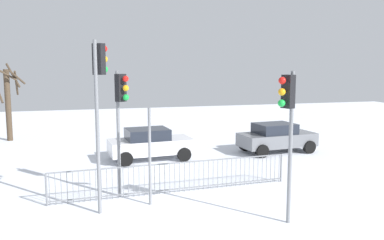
{
  "coord_description": "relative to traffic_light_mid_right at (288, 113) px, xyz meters",
  "views": [
    {
      "loc": [
        -3.05,
        -11.01,
        4.49
      ],
      "look_at": [
        0.87,
        3.57,
        2.4
      ],
      "focal_mm": 38.79,
      "sensor_mm": 36.0,
      "label": 1
    }
  ],
  "objects": [
    {
      "name": "ground_plane",
      "position": [
        -2.35,
        0.93,
        -3.13
      ],
      "size": [
        60.0,
        60.0,
        0.0
      ],
      "primitive_type": "plane",
      "color": "white"
    },
    {
      "name": "traffic_light_mid_right",
      "position": [
        0.0,
        0.0,
        0.0
      ],
      "size": [
        0.54,
        0.38,
        4.27
      ],
      "rotation": [
        0.0,
        0.0,
        1.94
      ],
      "color": "slate",
      "rests_on": "ground"
    },
    {
      "name": "traffic_light_foreground_right",
      "position": [
        -4.16,
        3.58,
        -0.03
      ],
      "size": [
        0.44,
        0.49,
        4.23
      ],
      "rotation": [
        0.0,
        0.0,
        3.76
      ],
      "color": "slate",
      "rests_on": "ground"
    },
    {
      "name": "traffic_light_mid_left",
      "position": [
        -4.88,
        2.29,
        0.62
      ],
      "size": [
        0.46,
        0.48,
        5.14
      ],
      "rotation": [
        0.0,
        0.0,
        5.56
      ],
      "color": "slate",
      "rests_on": "ground"
    },
    {
      "name": "direction_sign_post",
      "position": [
        -3.32,
        2.53,
        -1.39
      ],
      "size": [
        0.75,
        0.32,
        3.11
      ],
      "rotation": [
        0.0,
        0.0,
        -0.36
      ],
      "color": "slate",
      "rests_on": "ground"
    },
    {
      "name": "pedestrian_guard_railing",
      "position": [
        -2.36,
        3.55,
        -2.58
      ],
      "size": [
        8.46,
        0.63,
        1.07
      ],
      "rotation": [
        0.0,
        0.0,
        0.07
      ],
      "color": "slate",
      "rests_on": "ground"
    },
    {
      "name": "car_white_near",
      "position": [
        -2.4,
        8.67,
        -2.36
      ],
      "size": [
        3.94,
        2.21,
        1.47
      ],
      "rotation": [
        0.0,
        0.0,
        0.09
      ],
      "color": "silver",
      "rests_on": "ground"
    },
    {
      "name": "car_grey_far",
      "position": [
        4.04,
        8.67,
        -2.36
      ],
      "size": [
        3.96,
        2.26,
        1.47
      ],
      "rotation": [
        0.0,
        0.0,
        0.11
      ],
      "color": "slate",
      "rests_on": "ground"
    },
    {
      "name": "bare_tree_left",
      "position": [
        -9.42,
        15.5,
        -0.81
      ],
      "size": [
        1.71,
        1.54,
        4.46
      ],
      "color": "#473828",
      "rests_on": "ground"
    }
  ]
}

